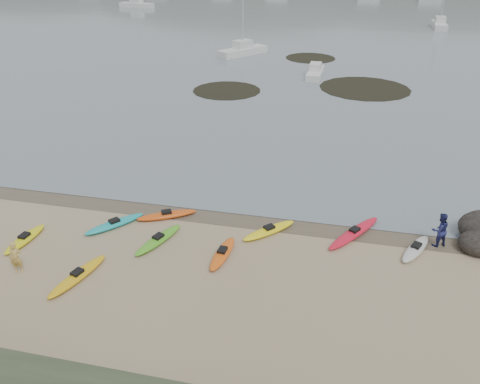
# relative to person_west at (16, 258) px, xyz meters

# --- Properties ---
(ground) EXTENTS (600.00, 600.00, 0.00)m
(ground) POSITION_rel_person_west_xyz_m (9.24, 7.54, -0.82)
(ground) COLOR tan
(ground) RESTS_ON ground
(wet_sand) EXTENTS (60.00, 60.00, 0.00)m
(wet_sand) POSITION_rel_person_west_xyz_m (9.24, 7.24, -0.82)
(wet_sand) COLOR brown
(wet_sand) RESTS_ON ground
(kayaks) EXTENTS (21.63, 10.58, 0.34)m
(kayaks) POSITION_rel_person_west_xyz_m (8.00, 4.44, -0.65)
(kayaks) COLOR red
(kayaks) RESTS_ON ground
(person_west) EXTENTS (0.68, 0.54, 1.64)m
(person_west) POSITION_rel_person_west_xyz_m (0.00, 0.00, 0.00)
(person_west) COLOR tan
(person_west) RESTS_ON ground
(person_east) EXTENTS (1.14, 1.04, 1.91)m
(person_east) POSITION_rel_person_west_xyz_m (19.98, 6.74, 0.13)
(person_east) COLOR navy
(person_east) RESTS_ON ground
(kelp_mats) EXTENTS (22.93, 24.88, 0.04)m
(kelp_mats) POSITION_rel_person_west_xyz_m (11.07, 38.61, -0.79)
(kelp_mats) COLOR black
(kelp_mats) RESTS_ON water
(moored_boats) EXTENTS (105.69, 91.64, 1.20)m
(moored_boats) POSITION_rel_person_west_xyz_m (13.49, 87.97, -0.26)
(moored_boats) COLOR silver
(moored_boats) RESTS_ON ground
(far_hills) EXTENTS (550.00, 135.00, 80.00)m
(far_hills) POSITION_rel_person_west_xyz_m (48.62, 201.50, -16.75)
(far_hills) COLOR #384235
(far_hills) RESTS_ON ground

